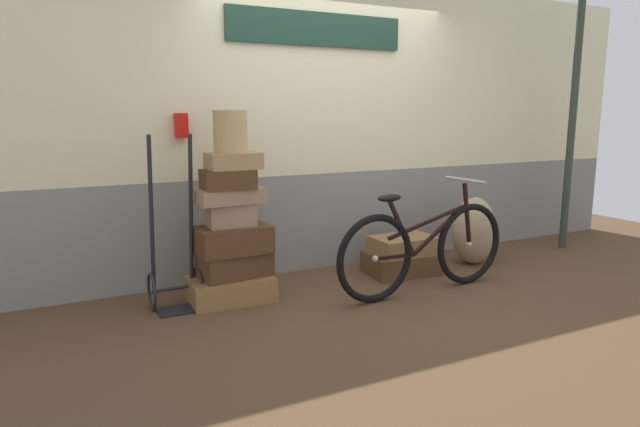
% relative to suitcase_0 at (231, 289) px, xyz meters
% --- Properties ---
extents(ground, '(9.72, 5.20, 0.06)m').
position_rel_suitcase_0_xyz_m(ground, '(1.17, -0.22, -0.13)').
color(ground, '#513823').
extents(station_building, '(7.72, 0.74, 2.74)m').
position_rel_suitcase_0_xyz_m(station_building, '(1.18, 0.63, 1.27)').
color(station_building, gray).
rests_on(station_building, ground).
extents(suitcase_0, '(0.67, 0.44, 0.20)m').
position_rel_suitcase_0_xyz_m(suitcase_0, '(0.00, 0.00, 0.00)').
color(suitcase_0, olive).
rests_on(suitcase_0, ground).
extents(suitcase_1, '(0.59, 0.38, 0.20)m').
position_rel_suitcase_0_xyz_m(suitcase_1, '(0.04, 0.00, 0.20)').
color(suitcase_1, '#4C2D19').
rests_on(suitcase_1, suitcase_0).
extents(suitcase_2, '(0.59, 0.39, 0.21)m').
position_rel_suitcase_0_xyz_m(suitcase_2, '(0.03, 0.00, 0.41)').
color(suitcase_2, '#4C2D19').
rests_on(suitcase_2, suitcase_1).
extents(suitcase_3, '(0.38, 0.25, 0.19)m').
position_rel_suitcase_0_xyz_m(suitcase_3, '(0.02, 0.01, 0.61)').
color(suitcase_3, '#937051').
rests_on(suitcase_3, suitcase_2).
extents(suitcase_4, '(0.54, 0.35, 0.12)m').
position_rel_suitcase_0_xyz_m(suitcase_4, '(0.02, 0.03, 0.76)').
color(suitcase_4, '#937051').
rests_on(suitcase_4, suitcase_3).
extents(suitcase_5, '(0.40, 0.26, 0.15)m').
position_rel_suitcase_0_xyz_m(suitcase_5, '(-0.01, -0.02, 0.89)').
color(suitcase_5, '#4C2D19').
rests_on(suitcase_5, suitcase_4).
extents(suitcase_6, '(0.41, 0.26, 0.13)m').
position_rel_suitcase_0_xyz_m(suitcase_6, '(0.04, -0.03, 1.03)').
color(suitcase_6, '#9E754C').
rests_on(suitcase_6, suitcase_5).
extents(suitcase_7, '(0.68, 0.52, 0.19)m').
position_rel_suitcase_0_xyz_m(suitcase_7, '(1.68, 0.02, -0.00)').
color(suitcase_7, brown).
rests_on(suitcase_7, ground).
extents(suitcase_8, '(0.58, 0.39, 0.17)m').
position_rel_suitcase_0_xyz_m(suitcase_8, '(1.68, -0.00, 0.18)').
color(suitcase_8, olive).
rests_on(suitcase_8, suitcase_7).
extents(wicker_basket, '(0.26, 0.26, 0.32)m').
position_rel_suitcase_0_xyz_m(wicker_basket, '(0.03, 0.00, 1.26)').
color(wicker_basket, tan).
rests_on(wicker_basket, suitcase_6).
extents(luggage_trolley, '(0.38, 0.37, 1.35)m').
position_rel_suitcase_0_xyz_m(luggage_trolley, '(-0.43, 0.05, 0.22)').
color(luggage_trolley, black).
rests_on(luggage_trolley, ground).
extents(burlap_sack, '(0.45, 0.38, 0.68)m').
position_rel_suitcase_0_xyz_m(burlap_sack, '(2.51, -0.03, 0.24)').
color(burlap_sack, '#9E8966').
rests_on(burlap_sack, ground).
extents(bicycle, '(1.73, 0.46, 0.95)m').
position_rel_suitcase_0_xyz_m(bicycle, '(1.52, -0.53, 0.28)').
color(bicycle, black).
rests_on(bicycle, ground).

